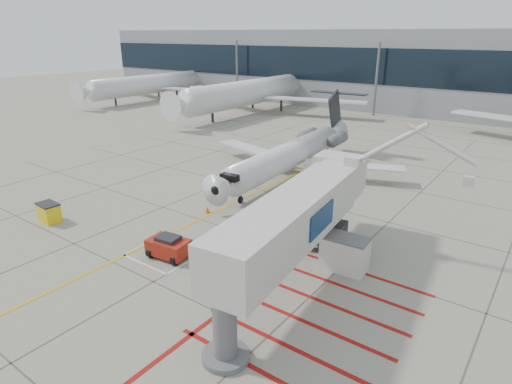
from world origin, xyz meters
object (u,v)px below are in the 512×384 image
Objects in this scene: regional_jet at (279,146)px; pushback_tug at (169,246)px; spill_bin at (49,212)px; jet_bridge at (290,230)px.

regional_jet is 16.72m from pushback_tug.
pushback_tug is 11.47m from spill_bin.
regional_jet reaches higher than pushback_tug.
jet_bridge is at bearing 12.46° from spill_bin.
jet_bridge is at bearing 2.02° from pushback_tug.
spill_bin is at bearing -120.20° from regional_jet.
regional_jet is 16.12× the size of spill_bin.
pushback_tug is at bearing -176.95° from jet_bridge.
regional_jet reaches higher than spill_bin.
regional_jet is at bearing 67.47° from spill_bin.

